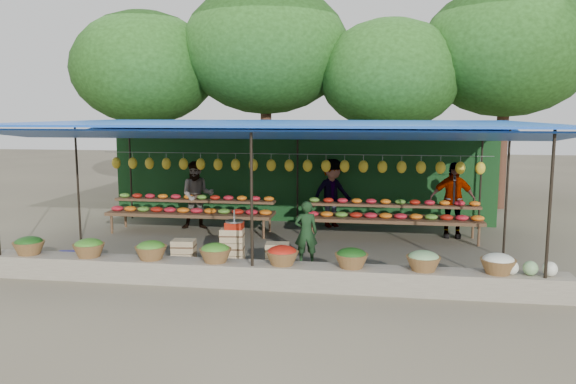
# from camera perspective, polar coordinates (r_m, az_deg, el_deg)

# --- Properties ---
(ground) EXTENTS (60.00, 60.00, 0.00)m
(ground) POSITION_cam_1_polar(r_m,az_deg,el_deg) (12.66, -0.82, -5.74)
(ground) COLOR brown
(ground) RESTS_ON ground
(stone_curb) EXTENTS (10.60, 0.55, 0.40)m
(stone_curb) POSITION_cam_1_polar(r_m,az_deg,el_deg) (10.00, -3.45, -8.36)
(stone_curb) COLOR #6F6559
(stone_curb) RESTS_ON ground
(stall_canopy) EXTENTS (10.80, 6.60, 2.82)m
(stall_canopy) POSITION_cam_1_polar(r_m,az_deg,el_deg) (12.37, -0.79, 6.43)
(stall_canopy) COLOR black
(stall_canopy) RESTS_ON ground
(produce_baskets) EXTENTS (8.98, 0.58, 0.34)m
(produce_baskets) POSITION_cam_1_polar(r_m,az_deg,el_deg) (9.93, -4.04, -6.31)
(produce_baskets) COLOR brown
(produce_baskets) RESTS_ON stone_curb
(netting_backdrop) EXTENTS (10.60, 0.06, 2.50)m
(netting_backdrop) POSITION_cam_1_polar(r_m,az_deg,el_deg) (15.51, 1.09, 1.52)
(netting_backdrop) COLOR #17411E
(netting_backdrop) RESTS_ON ground
(tree_row) EXTENTS (16.51, 5.50, 7.12)m
(tree_row) POSITION_cam_1_polar(r_m,az_deg,el_deg) (18.35, 3.97, 13.33)
(tree_row) COLOR #3A2015
(tree_row) RESTS_ON ground
(fruit_table_left) EXTENTS (4.21, 0.95, 0.93)m
(fruit_table_left) POSITION_cam_1_polar(r_m,az_deg,el_deg) (14.42, -9.74, -1.68)
(fruit_table_left) COLOR #4D381F
(fruit_table_left) RESTS_ON ground
(fruit_table_right) EXTENTS (4.21, 0.95, 0.93)m
(fruit_table_right) POSITION_cam_1_polar(r_m,az_deg,el_deg) (13.70, 10.54, -2.22)
(fruit_table_right) COLOR #4D381F
(fruit_table_right) RESTS_ON ground
(crate_counter) EXTENTS (2.38, 0.38, 0.77)m
(crate_counter) POSITION_cam_1_polar(r_m,az_deg,el_deg) (11.18, -5.81, -6.03)
(crate_counter) COLOR #A3845D
(crate_counter) RESTS_ON ground
(weighing_scale) EXTENTS (0.36, 0.36, 0.38)m
(weighing_scale) POSITION_cam_1_polar(r_m,az_deg,el_deg) (11.04, -5.47, -3.28)
(weighing_scale) COLOR #B8210E
(weighing_scale) RESTS_ON crate_counter
(vendor_seated) EXTENTS (0.52, 0.40, 1.28)m
(vendor_seated) POSITION_cam_1_polar(r_m,az_deg,el_deg) (11.28, 1.84, -4.13)
(vendor_seated) COLOR #173418
(vendor_seated) RESTS_ON ground
(customer_left) EXTENTS (1.00, 0.86, 1.78)m
(customer_left) POSITION_cam_1_polar(r_m,az_deg,el_deg) (14.77, -9.19, -0.33)
(customer_left) COLOR slate
(customer_left) RESTS_ON ground
(customer_mid) EXTENTS (1.35, 1.20, 1.81)m
(customer_mid) POSITION_cam_1_polar(r_m,az_deg,el_deg) (14.90, 4.50, -0.12)
(customer_mid) COLOR slate
(customer_mid) RESTS_ON ground
(customer_right) EXTENTS (1.10, 0.50, 1.84)m
(customer_right) POSITION_cam_1_polar(r_m,az_deg,el_deg) (14.19, 16.37, -0.77)
(customer_right) COLOR slate
(customer_right) RESTS_ON ground
(blue_crate_front) EXTENTS (0.51, 0.39, 0.30)m
(blue_crate_front) POSITION_cam_1_polar(r_m,az_deg,el_deg) (11.96, -24.50, -6.59)
(blue_crate_front) COLOR navy
(blue_crate_front) RESTS_ON ground
(blue_crate_back) EXTENTS (0.49, 0.39, 0.26)m
(blue_crate_back) POSITION_cam_1_polar(r_m,az_deg,el_deg) (12.15, -21.37, -6.27)
(blue_crate_back) COLOR navy
(blue_crate_back) RESTS_ON ground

